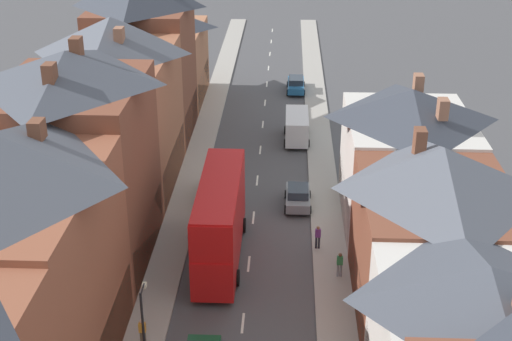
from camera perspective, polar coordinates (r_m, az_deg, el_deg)
The scene contains 13 objects.
pavement_left at distance 57.45m, azimuth -4.90°, elevation 0.23°, with size 2.20×104.00×0.14m, color #A8A399.
pavement_right at distance 57.06m, azimuth 5.31°, elevation 0.04°, with size 2.20×104.00×0.14m, color #A8A399.
centre_line_dashes at distance 55.25m, azimuth 0.10°, elevation -0.80°, with size 0.14×97.80×0.01m.
terrace_row_left at distance 42.86m, azimuth -14.40°, elevation -0.35°, with size 8.00×72.05×14.41m.
double_decker_bus_lead at distance 44.02m, azimuth -2.91°, elevation -3.86°, with size 2.74×10.80×5.30m.
car_near_blue at distance 75.07m, azimuth 3.21°, elevation 6.91°, with size 1.90×4.51×1.58m.
car_mid_black at distance 51.16m, azimuth 3.37°, elevation -2.07°, with size 1.90×3.84×1.58m.
car_parked_left_b at distance 52.46m, azimuth -3.43°, elevation -1.32°, with size 1.90×4.40×1.63m.
delivery_van at distance 62.26m, azimuth 3.29°, elevation 3.56°, with size 2.20×5.20×2.41m.
pedestrian_mid_left at distance 38.05m, azimuth -9.07°, elevation -12.55°, with size 0.36×0.22×1.61m.
pedestrian_mid_right at distance 43.16m, azimuth 6.72°, elevation -7.40°, with size 0.36×0.22×1.61m.
pedestrian_far_left at distance 45.82m, azimuth 4.97°, elevation -5.24°, with size 0.36×0.22×1.61m.
street_lamp at distance 34.31m, azimuth -8.94°, elevation -12.65°, with size 0.20×1.12×5.50m.
Camera 1 is at (2.16, -13.72, 24.00)m, focal length 50.00 mm.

